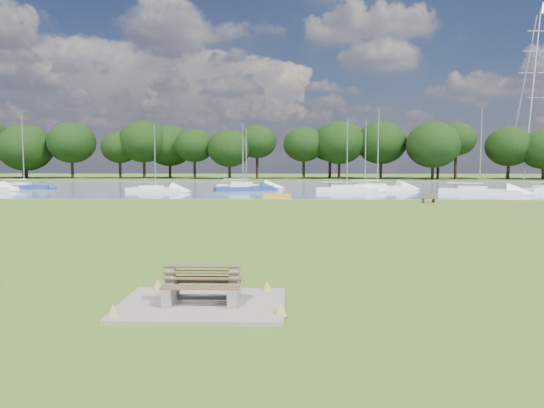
{
  "coord_description": "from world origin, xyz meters",
  "views": [
    {
      "loc": [
        2.17,
        -27.2,
        3.75
      ],
      "look_at": [
        1.42,
        -2.0,
        1.62
      ],
      "focal_mm": 35.0,
      "sensor_mm": 36.0,
      "label": 1
    }
  ],
  "objects_px": {
    "sailboat_5": "(155,188)",
    "sailboat_8": "(478,190)",
    "sailboat_7": "(246,185)",
    "sailboat_0": "(377,187)",
    "sailboat_4": "(346,188)",
    "sailboat_2": "(242,187)",
    "sailboat_9": "(364,187)",
    "pylon": "(540,69)",
    "riverbank_bench": "(429,198)",
    "sailboat_6": "(24,185)",
    "kayak": "(277,195)",
    "bench_pair": "(202,286)"
  },
  "relations": [
    {
      "from": "bench_pair",
      "to": "sailboat_6",
      "type": "bearing_deg",
      "value": 120.53
    },
    {
      "from": "pylon",
      "to": "riverbank_bench",
      "type": "bearing_deg",
      "value": -122.45
    },
    {
      "from": "pylon",
      "to": "sailboat_4",
      "type": "xyz_separation_m",
      "value": [
        -38.28,
        -37.43,
        -19.29
      ]
    },
    {
      "from": "kayak",
      "to": "sailboat_9",
      "type": "height_order",
      "value": "sailboat_9"
    },
    {
      "from": "riverbank_bench",
      "to": "sailboat_4",
      "type": "distance_m",
      "value": 15.07
    },
    {
      "from": "sailboat_6",
      "to": "sailboat_7",
      "type": "distance_m",
      "value": 27.45
    },
    {
      "from": "sailboat_5",
      "to": "sailboat_9",
      "type": "bearing_deg",
      "value": 21.7
    },
    {
      "from": "sailboat_0",
      "to": "sailboat_7",
      "type": "bearing_deg",
      "value": 156.19
    },
    {
      "from": "riverbank_bench",
      "to": "sailboat_0",
      "type": "height_order",
      "value": "sailboat_0"
    },
    {
      "from": "riverbank_bench",
      "to": "sailboat_8",
      "type": "bearing_deg",
      "value": 30.49
    },
    {
      "from": "bench_pair",
      "to": "sailboat_7",
      "type": "height_order",
      "value": "sailboat_7"
    },
    {
      "from": "sailboat_6",
      "to": "sailboat_8",
      "type": "relative_size",
      "value": 1.0
    },
    {
      "from": "pylon",
      "to": "sailboat_4",
      "type": "bearing_deg",
      "value": -135.64
    },
    {
      "from": "sailboat_4",
      "to": "sailboat_9",
      "type": "xyz_separation_m",
      "value": [
        2.3,
        1.72,
        0.01
      ]
    },
    {
      "from": "bench_pair",
      "to": "sailboat_4",
      "type": "xyz_separation_m",
      "value": [
        8.74,
        46.57,
        -0.01
      ]
    },
    {
      "from": "sailboat_4",
      "to": "sailboat_5",
      "type": "height_order",
      "value": "sailboat_4"
    },
    {
      "from": "sailboat_4",
      "to": "sailboat_7",
      "type": "bearing_deg",
      "value": 158.69
    },
    {
      "from": "sailboat_4",
      "to": "sailboat_6",
      "type": "bearing_deg",
      "value": 178.93
    },
    {
      "from": "sailboat_4",
      "to": "sailboat_8",
      "type": "height_order",
      "value": "sailboat_8"
    },
    {
      "from": "riverbank_bench",
      "to": "sailboat_9",
      "type": "height_order",
      "value": "sailboat_9"
    },
    {
      "from": "bench_pair",
      "to": "sailboat_7",
      "type": "xyz_separation_m",
      "value": [
        -3.07,
        52.6,
        0.01
      ]
    },
    {
      "from": "sailboat_9",
      "to": "sailboat_2",
      "type": "bearing_deg",
      "value": 175.07
    },
    {
      "from": "sailboat_5",
      "to": "sailboat_9",
      "type": "height_order",
      "value": "sailboat_9"
    },
    {
      "from": "sailboat_5",
      "to": "sailboat_8",
      "type": "relative_size",
      "value": 0.82
    },
    {
      "from": "sailboat_5",
      "to": "sailboat_7",
      "type": "distance_m",
      "value": 11.64
    },
    {
      "from": "kayak",
      "to": "pylon",
      "type": "bearing_deg",
      "value": 67.29
    },
    {
      "from": "sailboat_5",
      "to": "sailboat_2",
      "type": "bearing_deg",
      "value": 28.01
    },
    {
      "from": "sailboat_2",
      "to": "sailboat_8",
      "type": "relative_size",
      "value": 0.85
    },
    {
      "from": "sailboat_7",
      "to": "bench_pair",
      "type": "bearing_deg",
      "value": -82.16
    },
    {
      "from": "kayak",
      "to": "sailboat_5",
      "type": "bearing_deg",
      "value": 174.46
    },
    {
      "from": "sailboat_0",
      "to": "sailboat_9",
      "type": "relative_size",
      "value": 1.17
    },
    {
      "from": "kayak",
      "to": "sailboat_4",
      "type": "height_order",
      "value": "sailboat_4"
    },
    {
      "from": "sailboat_2",
      "to": "sailboat_5",
      "type": "height_order",
      "value": "sailboat_2"
    },
    {
      "from": "sailboat_4",
      "to": "pylon",
      "type": "bearing_deg",
      "value": 50.08
    },
    {
      "from": "sailboat_2",
      "to": "sailboat_6",
      "type": "bearing_deg",
      "value": 154.92
    },
    {
      "from": "sailboat_5",
      "to": "sailboat_8",
      "type": "bearing_deg",
      "value": 12.75
    },
    {
      "from": "sailboat_0",
      "to": "sailboat_4",
      "type": "height_order",
      "value": "sailboat_0"
    },
    {
      "from": "riverbank_bench",
      "to": "sailboat_6",
      "type": "height_order",
      "value": "sailboat_6"
    },
    {
      "from": "sailboat_0",
      "to": "sailboat_7",
      "type": "xyz_separation_m",
      "value": [
        -15.65,
        3.55,
        -0.01
      ]
    },
    {
      "from": "kayak",
      "to": "sailboat_7",
      "type": "relative_size",
      "value": 0.37
    },
    {
      "from": "pylon",
      "to": "kayak",
      "type": "bearing_deg",
      "value": -135.48
    },
    {
      "from": "sailboat_4",
      "to": "sailboat_8",
      "type": "relative_size",
      "value": 0.9
    },
    {
      "from": "pylon",
      "to": "sailboat_6",
      "type": "height_order",
      "value": "pylon"
    },
    {
      "from": "bench_pair",
      "to": "sailboat_2",
      "type": "height_order",
      "value": "sailboat_2"
    },
    {
      "from": "sailboat_5",
      "to": "sailboat_8",
      "type": "xyz_separation_m",
      "value": [
        35.37,
        -2.73,
        0.06
      ]
    },
    {
      "from": "riverbank_bench",
      "to": "sailboat_0",
      "type": "relative_size",
      "value": 0.14
    },
    {
      "from": "pylon",
      "to": "sailboat_5",
      "type": "xyz_separation_m",
      "value": [
        -59.94,
        -37.61,
        -19.34
      ]
    },
    {
      "from": "riverbank_bench",
      "to": "pylon",
      "type": "distance_m",
      "value": 63.96
    },
    {
      "from": "sailboat_4",
      "to": "sailboat_8",
      "type": "xyz_separation_m",
      "value": [
        13.71,
        -2.92,
        0.01
      ]
    },
    {
      "from": "sailboat_5",
      "to": "sailboat_6",
      "type": "bearing_deg",
      "value": -178.28
    }
  ]
}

